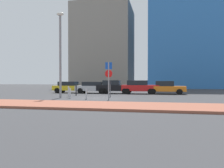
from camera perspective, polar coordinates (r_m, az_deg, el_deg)
ground_plane at (r=19.80m, az=-4.25°, el=-3.61°), size 120.00×120.00×0.00m
sidewalk_brick at (r=14.06m, az=-11.10°, el=-5.20°), size 40.00×3.88×0.14m
parked_car_yellow at (r=28.44m, az=-10.55°, el=-0.74°), size 4.49×1.95×1.41m
parked_car_silver at (r=27.28m, az=-4.69°, el=-0.79°), size 4.44×2.21×1.39m
parked_car_black at (r=26.67m, az=0.38°, el=-0.70°), size 4.09×2.08×1.57m
parked_car_red at (r=26.18m, az=7.11°, el=-0.72°), size 4.30×1.91×1.56m
parked_car_orange at (r=26.09m, az=13.33°, el=-0.87°), size 4.61×1.99×1.49m
parking_sign_post at (r=17.60m, az=-0.86°, el=2.04°), size 0.60×0.10×3.03m
parking_meter at (r=20.78m, az=-0.47°, el=-0.75°), size 0.18×0.14×1.48m
street_lamp at (r=20.63m, az=-13.08°, el=8.94°), size 0.70×0.36×7.63m
traffic_bollard_near at (r=23.31m, az=-9.16°, el=-1.65°), size 0.12×0.12×1.04m
traffic_bollard_mid at (r=21.57m, az=-11.05°, el=-1.91°), size 0.13×0.13×1.01m
traffic_bollard_far at (r=19.66m, az=-10.71°, el=-2.35°), size 0.18×0.18×0.89m
traffic_bollard_edge at (r=18.53m, az=-6.59°, el=-2.56°), size 0.14×0.14×0.88m
building_colorful_midrise at (r=52.88m, az=19.23°, el=12.92°), size 17.29×17.14×25.17m
building_under_construction at (r=52.67m, az=-1.97°, el=9.27°), size 12.70×12.58×18.38m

